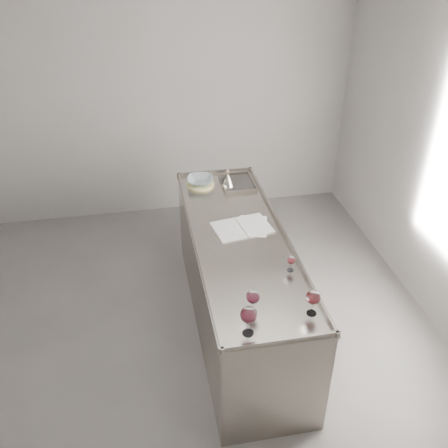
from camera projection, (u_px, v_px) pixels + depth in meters
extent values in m
cube|color=#595653|center=(188.00, 355.00, 4.23)|extent=(4.50, 5.00, 0.02)
cube|color=gray|center=(155.00, 100.00, 5.57)|extent=(4.50, 0.02, 2.80)
cube|color=gray|center=(239.00, 283.00, 4.31)|extent=(0.75, 2.40, 0.92)
cube|color=gray|center=(240.00, 238.00, 4.06)|extent=(0.77, 2.42, 0.02)
cube|color=gray|center=(281.00, 341.00, 3.05)|extent=(0.77, 0.02, 0.03)
cube|color=gray|center=(215.00, 172.00, 5.03)|extent=(0.77, 0.02, 0.03)
cube|color=gray|center=(195.00, 240.00, 3.99)|extent=(0.02, 2.42, 0.03)
cube|color=gray|center=(283.00, 231.00, 4.10)|extent=(0.02, 2.42, 0.03)
cube|color=#595654|center=(237.00, 184.00, 4.85)|extent=(0.30, 0.38, 0.01)
cylinder|color=white|center=(252.00, 312.00, 3.30)|extent=(0.06, 0.06, 0.00)
cylinder|color=white|center=(253.00, 307.00, 3.27)|extent=(0.01, 0.01, 0.09)
ellipsoid|color=white|center=(253.00, 297.00, 3.23)|extent=(0.09, 0.09, 0.10)
cylinder|color=#350712|center=(253.00, 299.00, 3.24)|extent=(0.07, 0.07, 0.02)
cylinder|color=white|center=(248.00, 333.00, 3.13)|extent=(0.07, 0.07, 0.00)
cylinder|color=white|center=(248.00, 327.00, 3.11)|extent=(0.01, 0.01, 0.10)
ellipsoid|color=white|center=(249.00, 315.00, 3.05)|extent=(0.11, 0.11, 0.11)
cylinder|color=#3C0811|center=(248.00, 318.00, 3.07)|extent=(0.08, 0.08, 0.02)
cylinder|color=white|center=(311.00, 313.00, 3.29)|extent=(0.07, 0.07, 0.00)
cylinder|color=white|center=(312.00, 308.00, 3.26)|extent=(0.01, 0.01, 0.09)
ellipsoid|color=white|center=(313.00, 297.00, 3.21)|extent=(0.10, 0.10, 0.10)
cylinder|color=#3D080B|center=(313.00, 300.00, 3.23)|extent=(0.07, 0.07, 0.02)
cylinder|color=white|center=(290.00, 270.00, 3.68)|extent=(0.05, 0.05, 0.00)
cylinder|color=white|center=(291.00, 266.00, 3.66)|extent=(0.01, 0.01, 0.06)
ellipsoid|color=white|center=(291.00, 260.00, 3.63)|extent=(0.06, 0.06, 0.07)
cylinder|color=#39070B|center=(291.00, 261.00, 3.64)|extent=(0.05, 0.05, 0.01)
cube|color=white|center=(229.00, 230.00, 4.13)|extent=(0.28, 0.36, 0.01)
cube|color=white|center=(255.00, 225.00, 4.20)|extent=(0.28, 0.36, 0.01)
cylinder|color=white|center=(242.00, 227.00, 4.16)|extent=(0.07, 0.32, 0.01)
cube|color=white|center=(253.00, 226.00, 4.19)|extent=(0.31, 0.38, 0.00)
cylinder|color=beige|center=(201.00, 184.00, 4.81)|extent=(0.36, 0.36, 0.02)
imported|color=#8EA0A6|center=(200.00, 181.00, 4.79)|extent=(0.28, 0.28, 0.06)
cone|color=#A29B90|center=(228.00, 180.00, 4.78)|extent=(0.13, 0.13, 0.11)
cylinder|color=#A29B90|center=(228.00, 174.00, 4.74)|extent=(0.02, 0.02, 0.03)
cylinder|color=#AD732F|center=(228.00, 172.00, 4.73)|extent=(0.03, 0.03, 0.01)
cone|color=#A29B90|center=(228.00, 169.00, 4.72)|extent=(0.02, 0.02, 0.04)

